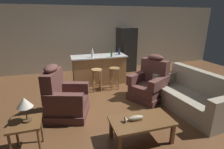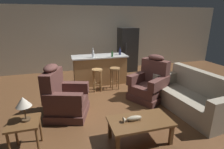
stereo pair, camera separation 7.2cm
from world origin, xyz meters
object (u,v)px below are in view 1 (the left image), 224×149
object	(u,v)px
refrigerator	(126,50)
bottle_tall_green	(112,54)
bar_stool_left	(97,76)
recliner_near_island	(150,84)
couch	(192,97)
bottle_short_amber	(92,54)
coffee_table	(141,123)
fish_figurine	(134,118)
table_lamp	(25,104)
end_table	(26,128)
bottle_wine_dark	(119,52)
kitchen_island	(99,70)
bar_stool_right	(114,74)
recliner_near_lamp	(64,99)

from	to	relation	value
refrigerator	bottle_tall_green	distance (m)	1.82
bar_stool_left	refrigerator	bearing A→B (deg)	48.11
recliner_near_island	couch	bearing A→B (deg)	96.84
refrigerator	recliner_near_island	bearing A→B (deg)	-97.64
refrigerator	bottle_short_amber	xyz separation A→B (m)	(-1.67, -1.40, 0.18)
coffee_table	bottle_tall_green	world-z (taller)	bottle_tall_green
fish_figurine	recliner_near_island	xyz separation A→B (m)	(1.13, 1.53, -0.04)
coffee_table	bottle_tall_green	distance (m)	2.93
fish_figurine	table_lamp	distance (m)	1.79
couch	recliner_near_island	world-z (taller)	recliner_near_island
end_table	bottle_short_amber	world-z (taller)	bottle_short_amber
refrigerator	bottle_wine_dark	distance (m)	1.43
bottle_short_amber	couch	bearing A→B (deg)	-48.70
refrigerator	bottle_short_amber	world-z (taller)	refrigerator
kitchen_island	bottle_tall_green	world-z (taller)	bottle_tall_green
kitchen_island	refrigerator	bearing A→B (deg)	40.02
coffee_table	bar_stool_left	xyz separation A→B (m)	(-0.28, 2.48, 0.11)
kitchen_island	bottle_short_amber	world-z (taller)	bottle_short_amber
bar_stool_left	bar_stool_right	bearing A→B (deg)	0.00
end_table	refrigerator	xyz separation A→B (m)	(3.26, 4.04, 0.42)
table_lamp	refrigerator	xyz separation A→B (m)	(3.22, 4.01, 0.01)
kitchen_island	bottle_tall_green	size ratio (longest dim) A/B	8.59
recliner_near_lamp	bar_stool_right	xyz separation A→B (m)	(1.55, 1.21, 0.05)
refrigerator	end_table	bearing A→B (deg)	-128.92
bar_stool_right	bottle_tall_green	xyz separation A→B (m)	(0.02, 0.37, 0.56)
couch	bar_stool_left	bearing A→B (deg)	-48.59
bottle_tall_green	refrigerator	bearing A→B (deg)	53.89
bar_stool_left	table_lamp	bearing A→B (deg)	-125.96
recliner_near_lamp	table_lamp	size ratio (longest dim) A/B	2.93
recliner_near_island	kitchen_island	size ratio (longest dim) A/B	0.67
couch	kitchen_island	distance (m)	2.98
kitchen_island	bottle_tall_green	distance (m)	0.71
fish_figurine	bottle_tall_green	distance (m)	2.91
bar_stool_right	table_lamp	bearing A→B (deg)	-134.38
recliner_near_lamp	bottle_short_amber	bearing A→B (deg)	77.62
refrigerator	table_lamp	bearing A→B (deg)	-128.78
refrigerator	bottle_wine_dark	world-z (taller)	refrigerator
recliner_near_lamp	bar_stool_left	bearing A→B (deg)	68.54
end_table	table_lamp	world-z (taller)	table_lamp
bottle_wine_dark	kitchen_island	bearing A→B (deg)	178.35
coffee_table	refrigerator	distance (m)	4.55
end_table	bar_stool_left	bearing A→B (deg)	53.74
end_table	bar_stool_right	distance (m)	3.10
couch	fish_figurine	bearing A→B (deg)	14.47
bar_stool_left	bottle_wine_dark	world-z (taller)	bottle_wine_dark
bottle_short_amber	recliner_near_lamp	bearing A→B (deg)	-120.42
fish_figurine	recliner_near_island	size ratio (longest dim) A/B	0.28
kitchen_island	bottle_wine_dark	bearing A→B (deg)	-1.65
fish_figurine	bar_stool_right	distance (m)	2.49
coffee_table	bottle_short_amber	size ratio (longest dim) A/B	3.68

